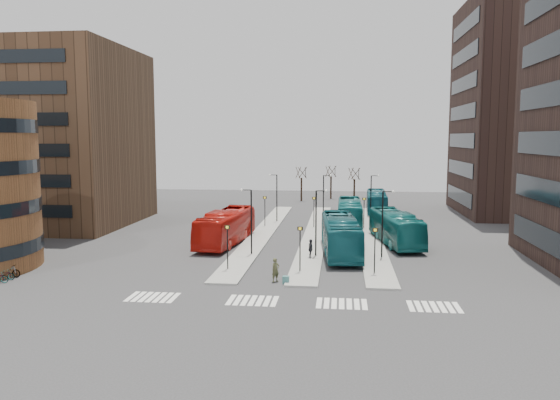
# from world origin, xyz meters

# --- Properties ---
(ground) EXTENTS (160.00, 160.00, 0.00)m
(ground) POSITION_xyz_m (0.00, 0.00, 0.00)
(ground) COLOR #2B2B2E
(ground) RESTS_ON ground
(island_left) EXTENTS (2.50, 45.00, 0.15)m
(island_left) POSITION_xyz_m (-4.00, 30.00, 0.07)
(island_left) COLOR gray
(island_left) RESTS_ON ground
(island_mid) EXTENTS (2.50, 45.00, 0.15)m
(island_mid) POSITION_xyz_m (2.00, 30.00, 0.07)
(island_mid) COLOR gray
(island_mid) RESTS_ON ground
(island_right) EXTENTS (2.50, 45.00, 0.15)m
(island_right) POSITION_xyz_m (8.00, 30.00, 0.07)
(island_right) COLOR gray
(island_right) RESTS_ON ground
(suitcase) EXTENTS (0.49, 0.40, 0.60)m
(suitcase) POSITION_xyz_m (0.81, 8.47, 0.30)
(suitcase) COLOR #211B94
(suitcase) RESTS_ON ground
(red_bus) EXTENTS (4.14, 12.85, 3.52)m
(red_bus) POSITION_xyz_m (-6.95, 23.25, 1.76)
(red_bus) COLOR #B6160E
(red_bus) RESTS_ON ground
(teal_bus_a) EXTENTS (4.04, 13.15, 3.61)m
(teal_bus_a) POSITION_xyz_m (4.85, 19.45, 1.80)
(teal_bus_a) COLOR #12525A
(teal_bus_a) RESTS_ON ground
(teal_bus_b) EXTENTS (2.84, 12.07, 3.36)m
(teal_bus_b) POSITION_xyz_m (5.93, 35.75, 1.68)
(teal_bus_b) COLOR #156A6D
(teal_bus_b) RESTS_ON ground
(teal_bus_c) EXTENTS (4.90, 12.46, 3.39)m
(teal_bus_c) POSITION_xyz_m (10.49, 25.08, 1.69)
(teal_bus_c) COLOR #125D5E
(teal_bus_c) RESTS_ON ground
(teal_bus_d) EXTENTS (3.03, 11.59, 3.21)m
(teal_bus_d) POSITION_xyz_m (10.01, 48.67, 1.60)
(teal_bus_d) COLOR #155A6A
(teal_bus_d) RESTS_ON ground
(traveller) EXTENTS (0.79, 0.78, 1.84)m
(traveller) POSITION_xyz_m (-0.04, 8.98, 0.92)
(traveller) COLOR #44462A
(traveller) RESTS_ON ground
(commuter_a) EXTENTS (0.86, 0.74, 1.52)m
(commuter_a) POSITION_xyz_m (-7.06, 19.44, 0.76)
(commuter_a) COLOR black
(commuter_a) RESTS_ON ground
(commuter_b) EXTENTS (0.52, 1.09, 1.81)m
(commuter_b) POSITION_xyz_m (2.17, 17.19, 0.90)
(commuter_b) COLOR black
(commuter_b) RESTS_ON ground
(commuter_c) EXTENTS (0.78, 1.12, 1.59)m
(commuter_c) POSITION_xyz_m (3.77, 15.56, 0.80)
(commuter_c) COLOR black
(commuter_c) RESTS_ON ground
(bicycle_mid) EXTENTS (1.76, 0.51, 1.06)m
(bicycle_mid) POSITION_xyz_m (-21.00, 7.85, 0.53)
(bicycle_mid) COLOR gray
(bicycle_mid) RESTS_ON ground
(bicycle_far) EXTENTS (1.67, 0.64, 0.86)m
(bicycle_far) POSITION_xyz_m (-21.00, 7.16, 0.43)
(bicycle_far) COLOR gray
(bicycle_far) RESTS_ON ground
(crosswalk_stripes) EXTENTS (22.35, 2.40, 0.01)m
(crosswalk_stripes) POSITION_xyz_m (1.75, 4.00, 0.01)
(crosswalk_stripes) COLOR silver
(crosswalk_stripes) RESTS_ON ground
(office_block) EXTENTS (25.00, 20.12, 22.00)m
(office_block) POSITION_xyz_m (-34.00, 33.98, 11.00)
(office_block) COLOR #4C3423
(office_block) RESTS_ON ground
(tower_far) EXTENTS (20.12, 20.00, 30.00)m
(tower_far) POSITION_xyz_m (31.98, 50.00, 15.00)
(tower_far) COLOR #2E1E19
(tower_far) RESTS_ON ground
(sign_poles) EXTENTS (12.45, 22.12, 3.65)m
(sign_poles) POSITION_xyz_m (1.60, 23.00, 2.41)
(sign_poles) COLOR black
(sign_poles) RESTS_ON ground
(lamp_posts) EXTENTS (14.04, 20.24, 6.12)m
(lamp_posts) POSITION_xyz_m (2.64, 28.00, 3.58)
(lamp_posts) COLOR black
(lamp_posts) RESTS_ON ground
(bare_trees) EXTENTS (10.97, 8.14, 5.90)m
(bare_trees) POSITION_xyz_m (2.67, 62.67, 2.72)
(bare_trees) COLOR black
(bare_trees) RESTS_ON ground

